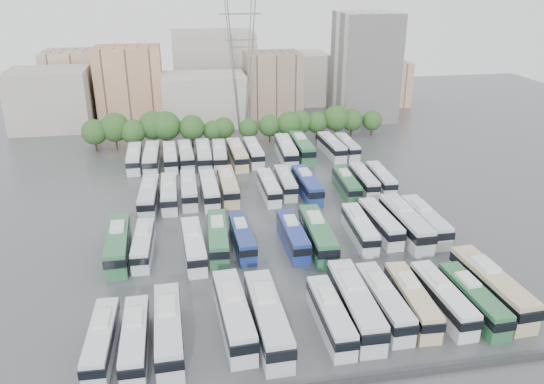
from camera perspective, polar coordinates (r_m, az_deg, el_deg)
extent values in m
plane|color=#424447|center=(78.64, -0.04, -3.82)|extent=(220.00, 220.00, 0.00)
cube|color=#2D2D30|center=(51.82, 6.80, -19.80)|extent=(56.00, 0.50, 0.50)
cylinder|color=black|center=(117.69, -18.39, 4.74)|extent=(0.36, 0.36, 2.22)
sphere|color=#234C1E|center=(116.86, -18.57, 6.14)|extent=(5.32, 5.32, 5.32)
cylinder|color=black|center=(117.79, -16.38, 5.08)|extent=(0.36, 0.36, 2.55)
sphere|color=#234C1E|center=(116.85, -16.57, 6.69)|extent=(6.12, 6.12, 6.12)
cylinder|color=black|center=(116.04, -14.55, 4.91)|extent=(0.36, 0.36, 2.15)
sphere|color=#234C1E|center=(115.22, -14.69, 6.29)|extent=(5.15, 5.15, 5.15)
cylinder|color=black|center=(117.22, -12.52, 5.39)|extent=(0.36, 0.36, 2.55)
sphere|color=#234C1E|center=(116.27, -12.66, 7.01)|extent=(6.12, 6.12, 6.12)
cylinder|color=black|center=(116.16, -11.20, 5.34)|extent=(0.36, 0.36, 2.56)
sphere|color=#234C1E|center=(115.19, -11.33, 6.99)|extent=(6.15, 6.15, 6.15)
cylinder|color=black|center=(115.71, -8.53, 5.38)|extent=(0.36, 0.36, 2.27)
sphere|color=#234C1E|center=(114.84, -8.62, 6.85)|extent=(5.46, 5.46, 5.46)
cylinder|color=black|center=(116.23, -6.36, 5.44)|extent=(0.36, 0.36, 1.78)
sphere|color=#234C1E|center=(115.54, -6.41, 6.58)|extent=(4.26, 4.26, 4.26)
cylinder|color=black|center=(116.94, -5.19, 5.64)|extent=(0.36, 0.36, 1.94)
sphere|color=#234C1E|center=(116.19, -5.23, 6.88)|extent=(4.65, 4.65, 4.65)
cylinder|color=black|center=(117.25, -2.51, 5.72)|extent=(0.36, 0.36, 1.78)
sphere|color=#234C1E|center=(116.56, -2.53, 6.86)|extent=(4.28, 4.28, 4.28)
cylinder|color=black|center=(117.73, -0.25, 5.87)|extent=(0.36, 0.36, 2.02)
sphere|color=#234C1E|center=(116.97, -0.25, 7.15)|extent=(4.84, 4.84, 4.84)
cylinder|color=black|center=(117.94, 1.84, 5.94)|extent=(0.36, 0.36, 2.22)
sphere|color=#234C1E|center=(117.11, 1.86, 7.36)|extent=(5.34, 5.34, 5.34)
cylinder|color=black|center=(120.11, 3.04, 6.21)|extent=(0.36, 0.36, 2.13)
sphere|color=#234C1E|center=(119.32, 3.07, 7.55)|extent=(5.12, 5.12, 5.12)
cylinder|color=black|center=(120.73, 4.81, 6.22)|extent=(0.36, 0.36, 1.99)
sphere|color=#234C1E|center=(119.99, 4.85, 7.45)|extent=(4.77, 4.77, 4.77)
cylinder|color=black|center=(121.93, 6.84, 6.40)|extent=(0.36, 0.36, 2.41)
sphere|color=#234C1E|center=(121.06, 6.92, 7.89)|extent=(5.79, 5.79, 5.79)
cylinder|color=black|center=(123.32, 8.48, 6.41)|extent=(0.36, 0.36, 2.05)
sphere|color=#234C1E|center=(122.58, 8.55, 7.66)|extent=(4.92, 4.92, 4.92)
cylinder|color=black|center=(124.88, 10.64, 6.44)|extent=(0.36, 0.36, 1.87)
sphere|color=#234C1E|center=(124.21, 10.72, 7.56)|extent=(4.50, 4.50, 4.50)
cube|color=#9E998E|center=(137.47, -22.69, 9.18)|extent=(18.00, 14.00, 14.00)
cube|color=tan|center=(140.20, -15.04, 11.22)|extent=(16.00, 12.00, 18.00)
cube|color=#ADA89E|center=(132.65, -7.28, 9.85)|extent=(20.00, 14.00, 12.00)
cube|color=gray|center=(140.09, 0.04, 11.55)|extent=(14.00, 12.00, 16.00)
cube|color=gray|center=(151.71, -6.28, 13.06)|extent=(22.00, 16.00, 20.00)
cube|color=tan|center=(151.91, -20.10, 11.09)|extent=(16.00, 14.00, 16.00)
cube|color=#A39E93|center=(153.37, 2.24, 12.14)|extent=(18.00, 14.00, 14.00)
cube|color=tan|center=(154.85, 11.60, 11.43)|extent=(14.00, 12.00, 12.00)
cube|color=gray|center=(146.40, -10.77, 10.45)|extent=(12.00, 10.00, 10.00)
cube|color=silver|center=(137.24, 9.98, 13.11)|extent=(14.00, 14.00, 26.00)
cylinder|color=slate|center=(119.29, -4.23, 13.92)|extent=(2.90, 2.91, 33.83)
cylinder|color=slate|center=(123.23, -4.44, 14.19)|extent=(2.90, 2.91, 33.83)
cylinder|color=slate|center=(119.77, -2.27, 14.00)|extent=(2.90, 2.91, 33.83)
cylinder|color=slate|center=(123.69, -2.54, 14.27)|extent=(2.90, 2.91, 33.83)
cube|color=slate|center=(120.43, -3.48, 18.58)|extent=(9.00, 0.30, 0.30)
cube|color=slate|center=(120.94, -3.41, 16.01)|extent=(7.00, 0.30, 0.30)
cube|color=silver|center=(56.61, -17.84, -15.03)|extent=(2.62, 10.68, 3.01)
cube|color=black|center=(56.16, -17.93, -14.64)|extent=(2.73, 10.84, 0.88)
cube|color=silver|center=(56.68, -17.85, -12.85)|extent=(1.60, 2.88, 0.39)
cube|color=silver|center=(55.80, -14.49, -15.15)|extent=(2.32, 10.91, 3.09)
cube|color=black|center=(55.34, -14.56, -14.75)|extent=(2.43, 11.07, 0.91)
cube|color=silver|center=(55.88, -14.59, -12.88)|extent=(1.55, 2.91, 0.40)
cube|color=silver|center=(56.03, -11.06, -14.40)|extent=(2.85, 12.16, 3.43)
cube|color=black|center=(55.52, -11.11, -13.95)|extent=(2.98, 12.35, 1.01)
cube|color=silver|center=(56.14, -11.25, -11.90)|extent=(1.79, 3.27, 0.44)
cube|color=silver|center=(57.07, -4.14, -13.10)|extent=(3.34, 12.80, 3.59)
cube|color=black|center=(56.54, -4.13, -12.63)|extent=(3.48, 13.00, 1.06)
cube|color=silver|center=(57.21, -4.46, -10.54)|extent=(1.97, 3.47, 0.46)
cube|color=silver|center=(56.30, -0.48, -13.50)|extent=(3.08, 13.30, 3.75)
cube|color=black|center=(55.74, -0.45, -13.00)|extent=(3.22, 13.50, 1.10)
cube|color=silver|center=(56.42, -0.82, -10.79)|extent=(1.95, 3.57, 0.49)
cube|color=silver|center=(57.48, 6.29, -13.16)|extent=(2.44, 11.19, 3.17)
cube|color=black|center=(57.02, 6.36, -12.75)|extent=(2.55, 11.36, 0.93)
cube|color=silver|center=(57.56, 5.97, -10.92)|extent=(1.60, 2.99, 0.41)
cube|color=silver|center=(58.99, 8.89, -11.94)|extent=(3.09, 13.19, 3.72)
cube|color=black|center=(58.47, 8.98, -11.45)|extent=(3.23, 13.39, 1.09)
cube|color=silver|center=(59.15, 8.54, -9.38)|extent=(1.94, 3.54, 0.48)
cube|color=silver|center=(60.34, 11.85, -11.54)|extent=(2.64, 11.75, 3.32)
cube|color=black|center=(59.88, 11.95, -11.11)|extent=(2.76, 11.93, 0.98)
cube|color=silver|center=(60.45, 11.47, -9.32)|extent=(1.70, 3.15, 0.43)
cube|color=#CAB98A|center=(61.39, 14.77, -11.24)|extent=(2.97, 11.52, 3.23)
cube|color=black|center=(60.94, 14.87, -10.83)|extent=(3.09, 11.69, 0.95)
cube|color=silver|center=(61.52, 14.45, -9.10)|extent=(1.76, 3.12, 0.42)
cube|color=silver|center=(62.58, 17.85, -10.92)|extent=(2.79, 11.48, 3.23)
cube|color=black|center=(62.14, 17.98, -10.51)|extent=(2.91, 11.66, 0.95)
cube|color=silver|center=(62.65, 17.42, -8.84)|extent=(1.71, 3.09, 0.42)
cube|color=#2C683D|center=(63.51, 20.77, -10.84)|extent=(2.78, 11.37, 3.20)
cube|color=black|center=(63.09, 20.92, -10.44)|extent=(2.90, 11.54, 0.94)
cube|color=silver|center=(63.56, 20.33, -8.81)|extent=(1.70, 3.06, 0.41)
cube|color=tan|center=(66.01, 22.49, -9.47)|extent=(3.44, 13.39, 3.76)
cube|color=black|center=(65.54, 22.66, -9.01)|extent=(3.58, 13.60, 1.11)
cube|color=silver|center=(66.11, 21.96, -7.20)|extent=(2.04, 3.62, 0.49)
cube|color=#2E6C41|center=(72.91, -16.22, -5.52)|extent=(2.98, 12.46, 3.51)
cube|color=black|center=(72.47, -16.28, -5.11)|extent=(3.11, 12.65, 1.03)
cube|color=silver|center=(73.41, -16.32, -3.59)|extent=(1.85, 3.35, 0.45)
cube|color=silver|center=(72.61, -13.67, -5.59)|extent=(2.70, 10.65, 2.99)
cube|color=black|center=(72.23, -13.72, -5.24)|extent=(2.81, 10.82, 0.88)
cube|color=silver|center=(73.01, -13.70, -3.93)|extent=(1.62, 2.88, 0.39)
cube|color=white|center=(70.86, -8.43, -5.78)|extent=(2.93, 11.53, 3.24)
cube|color=black|center=(70.44, -8.44, -5.39)|extent=(3.05, 11.70, 0.95)
cube|color=silver|center=(71.29, -8.61, -3.95)|extent=(1.75, 3.12, 0.42)
cube|color=#2E6C43|center=(72.33, -5.83, -4.98)|extent=(3.06, 11.80, 3.31)
cube|color=black|center=(71.91, -5.85, -4.59)|extent=(3.18, 11.98, 0.97)
cube|color=silver|center=(72.80, -5.93, -3.15)|extent=(1.81, 3.20, 0.43)
cube|color=navy|center=(72.43, -3.24, -4.98)|extent=(2.57, 10.70, 3.01)
cube|color=black|center=(72.05, -3.23, -4.63)|extent=(2.68, 10.86, 0.89)
cube|color=silver|center=(72.84, -3.43, -3.32)|extent=(1.59, 2.88, 0.39)
cube|color=navy|center=(72.68, 2.26, -4.79)|extent=(2.43, 11.19, 3.17)
cube|color=black|center=(72.28, 2.29, -4.42)|extent=(2.54, 11.36, 0.93)
cube|color=silver|center=(73.10, 2.04, -3.05)|extent=(1.60, 2.99, 0.41)
cube|color=#2C6842|center=(72.58, 4.90, -4.70)|extent=(3.18, 12.93, 3.64)
cube|color=black|center=(72.12, 4.95, -4.27)|extent=(3.31, 13.13, 1.07)
cube|color=silver|center=(73.06, 4.68, -2.69)|extent=(1.94, 3.49, 0.47)
cube|color=white|center=(75.64, 9.39, -3.94)|extent=(2.87, 11.26, 3.16)
cube|color=black|center=(75.26, 9.45, -3.58)|extent=(2.99, 11.43, 0.93)
cube|color=silver|center=(76.07, 9.18, -2.28)|extent=(1.71, 3.05, 0.41)
cube|color=silver|center=(77.71, 11.55, -3.33)|extent=(2.77, 11.49, 3.24)
cube|color=black|center=(77.33, 11.63, -2.96)|extent=(2.89, 11.66, 0.95)
cube|color=silver|center=(78.12, 11.25, -1.68)|extent=(1.71, 3.09, 0.42)
cube|color=silver|center=(77.87, 14.11, -3.31)|extent=(2.97, 13.26, 3.75)
cube|color=black|center=(77.43, 14.21, -2.88)|extent=(3.10, 13.46, 1.10)
cube|color=silver|center=(78.35, 13.77, -1.40)|extent=(1.92, 3.55, 0.49)
cube|color=silver|center=(79.61, 16.10, -3.07)|extent=(2.59, 12.02, 3.40)
cube|color=black|center=(79.21, 16.20, -2.70)|extent=(2.71, 12.20, 1.00)
cube|color=silver|center=(80.04, 15.80, -1.38)|extent=(1.71, 3.21, 0.44)
cube|color=silver|center=(87.12, -13.09, -0.48)|extent=(3.07, 12.07, 3.39)
cube|color=black|center=(86.73, -13.13, -0.12)|extent=(3.20, 12.25, 1.00)
cube|color=silver|center=(87.78, -13.12, 1.05)|extent=(1.84, 3.26, 0.44)
cube|color=silver|center=(87.71, -11.00, -0.18)|extent=(2.44, 11.44, 3.24)
cube|color=black|center=(87.35, -11.03, 0.15)|extent=(2.56, 11.61, 0.95)
cube|color=silver|center=(88.36, -11.09, 1.26)|extent=(1.62, 3.05, 0.42)
cube|color=silver|center=(88.62, -8.92, 0.20)|extent=(2.47, 11.39, 3.22)
cube|color=black|center=(88.26, -8.94, 0.54)|extent=(2.58, 11.56, 0.95)
cube|color=silver|center=(89.27, -9.01, 1.63)|extent=(1.63, 3.04, 0.42)
cube|color=silver|center=(88.00, -6.75, 0.18)|extent=(2.64, 11.60, 3.28)
cube|color=black|center=(87.63, -6.76, 0.52)|extent=(2.76, 11.78, 0.96)
cube|color=silver|center=(88.66, -6.89, 1.64)|extent=(1.69, 3.11, 0.42)
cube|color=#C7B988|center=(89.13, -4.75, 0.60)|extent=(2.58, 11.92, 3.38)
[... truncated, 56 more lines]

